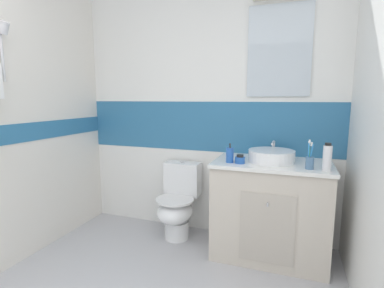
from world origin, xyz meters
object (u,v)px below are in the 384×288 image
at_px(toilet, 178,203).
at_px(toothbrush_cup, 310,161).
at_px(mouthwash_bottle, 327,157).
at_px(hair_gel_jar, 240,159).
at_px(sink_basin, 271,155).
at_px(soap_dispenser, 230,155).

xyz_separation_m(toilet, toothbrush_cup, (1.18, -0.23, 0.56)).
height_order(toilet, toothbrush_cup, toothbrush_cup).
height_order(mouthwash_bottle, hair_gel_jar, mouthwash_bottle).
bearing_deg(hair_gel_jar, toilet, 162.40).
xyz_separation_m(sink_basin, soap_dispenser, (-0.33, -0.15, 0.01)).
xyz_separation_m(sink_basin, toothbrush_cup, (0.29, -0.17, 0.01)).
xyz_separation_m(toilet, soap_dispenser, (0.56, -0.20, 0.56)).
bearing_deg(sink_basin, hair_gel_jar, -147.52).
relative_size(mouthwash_bottle, hair_gel_jar, 2.55).
height_order(toilet, mouthwash_bottle, mouthwash_bottle).
relative_size(toothbrush_cup, mouthwash_bottle, 1.08).
bearing_deg(hair_gel_jar, soap_dispenser, 179.17).
bearing_deg(toothbrush_cup, soap_dispenser, 177.92).
relative_size(soap_dispenser, hair_gel_jar, 2.02).
bearing_deg(toilet, sink_basin, -3.32).
xyz_separation_m(toilet, hair_gel_jar, (0.64, -0.20, 0.53)).
height_order(soap_dispenser, hair_gel_jar, soap_dispenser).
distance_m(toothbrush_cup, soap_dispenser, 0.62).
distance_m(sink_basin, toothbrush_cup, 0.34).
height_order(sink_basin, soap_dispenser, soap_dispenser).
distance_m(toilet, toothbrush_cup, 1.32).
bearing_deg(toilet, mouthwash_bottle, -10.21).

